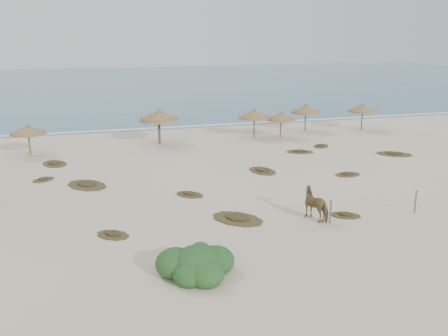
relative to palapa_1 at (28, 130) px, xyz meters
The scene contains 26 objects.
ground 21.61m from the palapa_1, 53.69° to the right, with size 160.00×160.00×0.00m, color beige.
ocean 59.08m from the palapa_1, 77.54° to the left, with size 200.00×100.00×0.01m, color #2D6487.
foam_line 15.53m from the palapa_1, 34.19° to the left, with size 70.00×0.60×0.01m, color white.
palapa_1 is the anchor object (origin of this frame).
palapa_2 10.45m from the palapa_1, ahead, with size 3.50×3.50×3.10m.
palapa_3 10.30m from the palapa_1, ahead, with size 4.01×4.01×3.01m.
palapa_4 21.26m from the palapa_1, ahead, with size 2.69×2.69×2.44m.
palapa_5 19.03m from the palapa_1, ahead, with size 3.80×3.80×2.69m.
palapa_6 24.95m from the palapa_1, ahead, with size 3.36×3.36×2.71m.
palapa_7 30.39m from the palapa_1, ahead, with size 3.40×3.40×2.72m.
horse 24.11m from the palapa_1, 52.07° to the right, with size 0.85×1.87×1.58m, color olive.
fence_post_near 24.90m from the palapa_1, 52.40° to the right, with size 0.09×0.09×1.17m, color #665A4C.
fence_post_far 28.17m from the palapa_1, 44.39° to the right, with size 0.09×0.09×1.23m, color #665A4C.
bush 24.45m from the palapa_1, 72.06° to the right, with size 3.12×2.75×1.40m.
scrub_1 10.62m from the palapa_1, 68.14° to the right, with size 3.24×3.55×0.16m.
scrub_2 16.53m from the palapa_1, 54.54° to the right, with size 2.02×2.09×0.16m.
scrub_3 18.37m from the palapa_1, 32.14° to the right, with size 1.99×2.67×0.16m.
scrub_4 23.99m from the palapa_1, 30.76° to the right, with size 1.87×1.29×0.16m.
scrub_5 28.33m from the palapa_1, 16.59° to the right, with size 3.26×3.03×0.16m.
scrub_6 4.47m from the palapa_1, 62.68° to the right, with size 2.26×2.79×0.16m.
scrub_7 21.14m from the palapa_1, 14.31° to the right, with size 2.50×2.04×0.16m.
scrub_8 7.98m from the palapa_1, 80.60° to the right, with size 1.81×1.75×0.16m.
scrub_9 21.09m from the palapa_1, 58.63° to the right, with size 3.21×3.37×0.16m.
scrub_10 23.37m from the palapa_1, ahead, with size 2.11×2.16×0.16m.
scrub_11 18.94m from the palapa_1, 75.42° to the right, with size 1.98×1.96×0.16m.
scrub_12 25.23m from the palapa_1, 49.31° to the right, with size 1.86×1.70×0.16m.
Camera 1 is at (-9.33, -22.96, 8.99)m, focal length 40.00 mm.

